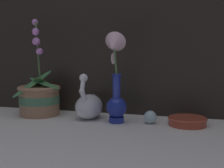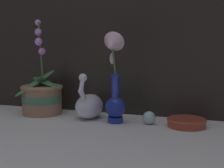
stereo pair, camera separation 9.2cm
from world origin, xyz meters
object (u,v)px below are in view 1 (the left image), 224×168
at_px(swan_figurine, 89,105).
at_px(glass_sphere, 150,117).
at_px(orchid_potted_plant, 39,97).
at_px(blue_vase, 116,85).
at_px(amber_dish, 187,121).

height_order(swan_figurine, glass_sphere, swan_figurine).
bearing_deg(glass_sphere, swan_figurine, 176.00).
xyz_separation_m(orchid_potted_plant, blue_vase, (0.36, -0.06, 0.07)).
bearing_deg(glass_sphere, blue_vase, -166.19).
height_order(orchid_potted_plant, glass_sphere, orchid_potted_plant).
distance_m(glass_sphere, amber_dish, 0.14).
xyz_separation_m(orchid_potted_plant, swan_figurine, (0.24, -0.01, -0.02)).
bearing_deg(blue_vase, orchid_potted_plant, 170.61).
relative_size(orchid_potted_plant, glass_sphere, 8.20).
distance_m(swan_figurine, glass_sphere, 0.26).
bearing_deg(glass_sphere, orchid_potted_plant, 176.82).
bearing_deg(swan_figurine, blue_vase, -21.68).
height_order(blue_vase, glass_sphere, blue_vase).
xyz_separation_m(glass_sphere, amber_dish, (0.14, 0.01, -0.01)).
height_order(swan_figurine, blue_vase, blue_vase).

